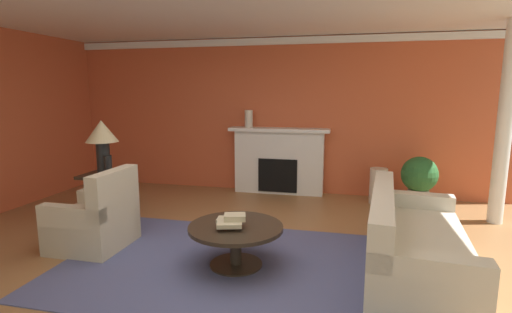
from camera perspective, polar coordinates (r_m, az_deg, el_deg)
The scene contains 18 objects.
ground_plane at distance 4.33m, azimuth -6.17°, elevation -15.59°, with size 9.78×9.78×0.00m, color olive.
wall_fireplace at distance 7.12m, azimuth 2.41°, elevation 6.05°, with size 8.12×0.12×2.79m, color #C65633.
crown_moulding at distance 7.09m, azimuth 2.37°, elevation 16.70°, with size 8.12×0.08×0.12m, color white.
area_rug at distance 4.27m, azimuth -2.98°, elevation -15.81°, with size 3.71×2.39×0.01m, color #4C517A.
fireplace at distance 6.99m, azimuth 3.41°, elevation -0.90°, with size 1.80×0.35×1.20m.
sofa at distance 4.26m, azimuth 22.15°, elevation -12.35°, with size 1.11×2.18×0.85m.
armchair_near_window at distance 5.00m, azimuth -22.72°, elevation -9.00°, with size 0.81×0.81×0.95m.
coffee_table at distance 4.14m, azimuth -3.02°, elevation -11.69°, with size 1.00×1.00×0.45m.
side_table at distance 5.87m, azimuth -21.38°, elevation -5.24°, with size 0.56×0.56×0.70m.
table_lamp at distance 5.73m, azimuth -21.88°, elevation 2.77°, with size 0.44×0.44×0.75m.
vase_tall_corner at distance 6.68m, azimuth 17.66°, elevation -4.19°, with size 0.28×0.28×0.59m, color beige.
vase_mantel_left at distance 6.96m, azimuth -1.09°, elevation 5.60°, with size 0.14×0.14×0.31m, color beige.
vase_on_side_table at distance 5.60m, azimuth -21.07°, elevation -1.27°, with size 0.10×0.10×0.29m, color black.
book_red_cover at distance 4.23m, azimuth -4.28°, elevation -9.32°, with size 0.22×0.17×0.03m, color tan.
book_art_folio at distance 3.97m, azimuth -3.97°, elevation -10.00°, with size 0.25×0.17×0.04m, color tan.
book_small_novel at distance 4.03m, azimuth -3.16°, elevation -8.95°, with size 0.22×0.16×0.06m, color tan.
potted_plant at distance 6.60m, azimuth 23.04°, elevation -2.95°, with size 0.56×0.56×0.83m.
column_white at distance 6.26m, azimuth 32.95°, elevation 4.03°, with size 0.20×0.20×2.79m, color white.
Camera 1 is at (1.32, -3.69, 1.84)m, focal length 26.98 mm.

